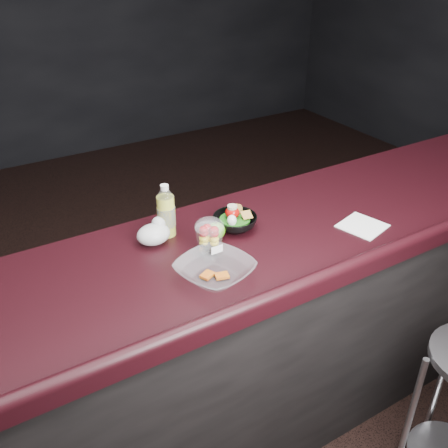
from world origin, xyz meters
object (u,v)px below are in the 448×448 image
at_px(snack_bowl, 235,221).
at_px(takeout_bowl, 215,271).
at_px(green_apple, 216,231).
at_px(lemonade_bottle, 166,214).
at_px(fruit_cup, 210,237).

distance_m(snack_bowl, takeout_bowl, 0.34).
xyz_separation_m(green_apple, takeout_bowl, (-0.13, -0.22, -0.00)).
xyz_separation_m(lemonade_bottle, snack_bowl, (0.25, -0.09, -0.06)).
xyz_separation_m(snack_bowl, takeout_bowl, (-0.23, -0.25, -0.00)).
height_order(fruit_cup, snack_bowl, fruit_cup).
relative_size(lemonade_bottle, snack_bowl, 0.99).
xyz_separation_m(lemonade_bottle, green_apple, (0.15, -0.12, -0.06)).
bearing_deg(snack_bowl, takeout_bowl, -133.40).
distance_m(fruit_cup, takeout_bowl, 0.15).
xyz_separation_m(lemonade_bottle, takeout_bowl, (0.01, -0.34, -0.06)).
relative_size(green_apple, snack_bowl, 0.35).
bearing_deg(lemonade_bottle, fruit_cup, -71.62).
distance_m(green_apple, snack_bowl, 0.10).
distance_m(lemonade_bottle, snack_bowl, 0.27).
bearing_deg(takeout_bowl, lemonade_bottle, 92.50).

